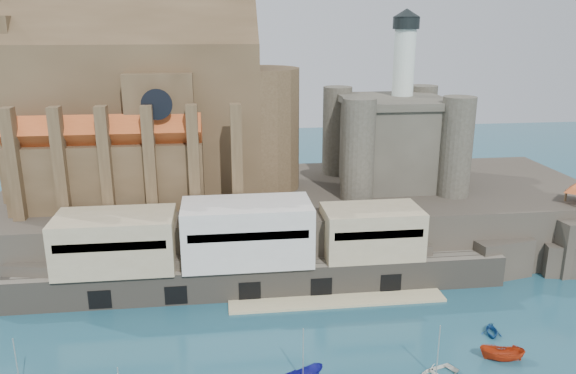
% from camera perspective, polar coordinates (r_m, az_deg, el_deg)
% --- Properties ---
extents(promontory, '(100.00, 36.00, 10.00)m').
position_cam_1_polar(promontory, '(96.42, 1.19, -3.10)').
color(promontory, '#2B2620').
rests_on(promontory, ground).
extents(quay, '(70.00, 12.00, 13.05)m').
position_cam_1_polar(quay, '(79.96, -4.25, -6.48)').
color(quay, '#635C4F').
rests_on(quay, ground).
extents(church, '(47.00, 25.93, 30.51)m').
position_cam_1_polar(church, '(94.21, -13.64, 6.80)').
color(church, '#493722').
rests_on(church, promontory).
extents(castle_keep, '(21.20, 21.20, 29.30)m').
position_cam_1_polar(castle_keep, '(98.08, 10.58, 5.08)').
color(castle_keep, '#403D32').
rests_on(castle_keep, promontory).
extents(rock_outcrop, '(14.50, 10.50, 8.70)m').
position_cam_1_polar(rock_outcrop, '(100.03, 27.19, -4.81)').
color(rock_outcrop, '#2B2620').
rests_on(rock_outcrop, ground).
extents(boat_5, '(2.31, 2.27, 5.11)m').
position_cam_1_polar(boat_5, '(71.43, 20.86, -16.09)').
color(boat_5, '#AE3110').
rests_on(boat_5, ground).
extents(boat_7, '(3.29, 2.54, 3.37)m').
position_cam_1_polar(boat_7, '(76.06, 19.94, -13.88)').
color(boat_7, navy).
rests_on(boat_7, ground).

